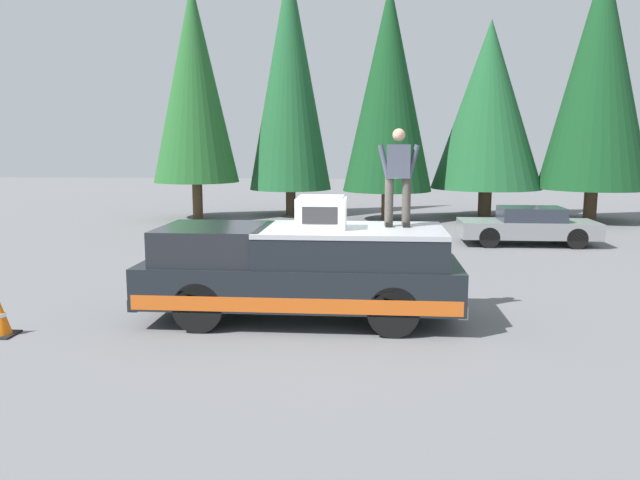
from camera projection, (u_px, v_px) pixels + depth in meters
name	position (u px, v px, depth m)	size (l,w,h in m)	color
ground_plane	(325.00, 321.00, 10.99)	(90.00, 90.00, 0.00)	slate
pickup_truck	(301.00, 271.00, 10.96)	(2.01, 5.54, 1.65)	black
compressor_unit	(321.00, 212.00, 10.62)	(0.65, 0.84, 0.56)	silver
person_on_truck_bed	(398.00, 175.00, 10.79)	(0.29, 0.72, 1.69)	#423D38
parked_car_grey	(528.00, 226.00, 19.22)	(1.64, 4.10, 1.16)	gray
traffic_cone	(0.00, 318.00, 10.11)	(0.47, 0.47, 0.62)	black
conifer_far_left	(599.00, 74.00, 24.25)	(4.21, 4.21, 10.26)	#4C3826
conifer_left	(489.00, 105.00, 25.57)	(4.54, 4.54, 8.04)	#4C3826
conifer_center_left	(389.00, 88.00, 24.54)	(3.54, 3.54, 9.29)	#4C3826
conifer_center_right	(290.00, 77.00, 26.29)	(3.50, 3.50, 10.62)	#4C3826
conifer_right	(194.00, 83.00, 25.24)	(3.47, 3.47, 9.48)	#4C3826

